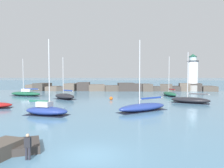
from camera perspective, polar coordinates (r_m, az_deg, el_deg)
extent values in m
plane|color=teal|center=(14.36, -5.66, -17.96)|extent=(600.00, 600.00, 0.00)
cube|color=teal|center=(126.89, 1.01, 0.26)|extent=(400.00, 116.00, 0.01)
cube|color=brown|center=(72.54, -19.79, -0.87)|extent=(4.03, 4.33, 1.84)
cube|color=#423D38|center=(71.56, -17.74, -0.70)|extent=(4.78, 6.08, 2.30)
cube|color=brown|center=(70.50, -15.12, -1.11)|extent=(3.66, 5.56, 1.32)
cube|color=#423D38|center=(69.67, -12.97, -1.17)|extent=(2.96, 5.17, 1.22)
cube|color=brown|center=(68.37, -10.53, -0.79)|extent=(4.11, 5.27, 2.25)
cube|color=#383330|center=(68.10, -7.44, -0.64)|extent=(4.08, 4.53, 2.58)
cube|color=brown|center=(67.33, -4.08, -0.94)|extent=(5.48, 5.62, 1.94)
cube|color=#4C443D|center=(66.52, 0.09, -1.10)|extent=(5.97, 5.73, 1.64)
cube|color=#383330|center=(66.91, 3.66, -0.76)|extent=(5.22, 5.71, 2.40)
cube|color=#383330|center=(66.89, 6.35, -0.86)|extent=(3.34, 4.75, 2.19)
cube|color=#4C443D|center=(67.21, 8.93, -0.88)|extent=(3.38, 5.64, 2.14)
cube|color=#423D38|center=(68.36, 10.96, -1.18)|extent=(3.59, 4.93, 1.34)
cube|color=#4C443D|center=(68.48, 13.92, -0.90)|extent=(4.25, 4.88, 2.05)
cube|color=#383330|center=(69.43, 16.06, -1.12)|extent=(3.62, 5.18, 1.46)
cube|color=brown|center=(69.22, 18.35, -0.79)|extent=(3.39, 3.75, 2.36)
cube|color=#383330|center=(70.81, 20.59, -0.77)|extent=(4.61, 4.89, 2.32)
cube|color=#4C443D|center=(72.26, 23.66, -1.08)|extent=(4.49, 5.70, 1.51)
cylinder|color=gray|center=(70.27, 20.26, -1.00)|extent=(4.02, 4.02, 1.80)
cylinder|color=white|center=(70.14, 20.32, 2.62)|extent=(2.98, 2.98, 7.07)
cylinder|color=#232328|center=(70.26, 20.36, 5.61)|extent=(3.42, 3.42, 0.25)
cylinder|color=silver|center=(70.30, 20.37, 6.18)|extent=(2.08, 2.08, 1.15)
cone|color=#194C38|center=(70.38, 20.38, 7.01)|extent=(2.53, 2.53, 0.90)
cube|color=#383330|center=(16.31, -22.87, -14.70)|extent=(3.29, 3.41, 0.50)
ellipsoid|color=black|center=(45.20, -12.29, -3.17)|extent=(5.67, 5.16, 1.18)
cube|color=black|center=(45.26, -12.29, -3.89)|extent=(5.43, 4.95, 0.03)
cylinder|color=silver|center=(45.32, -12.66, 2.22)|extent=(0.12, 0.12, 7.31)
cylinder|color=#BCBCC1|center=(44.23, -11.44, -1.80)|extent=(2.43, 1.98, 0.10)
cube|color=navy|center=(44.22, -11.44, -1.67)|extent=(2.14, 1.77, 0.20)
ellipsoid|color=navy|center=(30.28, 8.05, -6.03)|extent=(7.75, 6.47, 1.07)
cube|color=black|center=(30.37, 8.04, -7.00)|extent=(7.40, 6.20, 0.03)
cylinder|color=silver|center=(29.55, 7.24, 3.12)|extent=(0.12, 0.12, 8.55)
cylinder|color=#BCBCC1|center=(31.24, 10.24, -3.78)|extent=(3.63, 2.69, 0.10)
cube|color=navy|center=(31.23, 10.24, -3.59)|extent=(3.15, 2.38, 0.20)
ellipsoid|color=#195138|center=(52.48, 14.81, -2.52)|extent=(2.88, 6.53, 0.98)
cube|color=black|center=(52.53, 14.81, -3.03)|extent=(2.78, 6.22, 0.03)
cylinder|color=silver|center=(52.72, 14.67, 2.51)|extent=(0.12, 0.12, 8.22)
cylinder|color=#BCBCC1|center=(51.25, 15.38, -1.48)|extent=(0.71, 3.44, 0.10)
cube|color=maroon|center=(51.24, 15.38, -1.36)|extent=(0.71, 2.94, 0.20)
ellipsoid|color=navy|center=(28.32, -16.72, -6.73)|extent=(6.06, 3.74, 1.04)
cube|color=black|center=(28.40, -16.70, -7.74)|extent=(5.78, 3.62, 0.03)
cube|color=#B2B2B7|center=(28.35, -17.22, -5.01)|extent=(1.97, 1.70, 0.64)
cylinder|color=silver|center=(27.73, -16.10, 2.73)|extent=(0.12, 0.12, 8.26)
cylinder|color=#BCBCC1|center=(28.80, -18.63, -4.45)|extent=(3.03, 0.87, 0.10)
cube|color=#1E664C|center=(28.78, -18.63, -4.26)|extent=(2.60, 0.85, 0.20)
ellipsoid|color=#195138|center=(54.66, -21.64, -2.38)|extent=(8.00, 3.95, 1.04)
cube|color=black|center=(54.70, -21.63, -2.91)|extent=(7.61, 3.81, 0.03)
cube|color=silver|center=(54.36, -21.33, -1.52)|extent=(2.53, 1.71, 0.64)
cylinder|color=silver|center=(54.82, -22.20, 2.16)|extent=(0.12, 0.12, 7.64)
cylinder|color=#BCBCC1|center=(53.66, -20.35, -1.31)|extent=(4.14, 1.11, 0.10)
cube|color=navy|center=(53.65, -20.35, -1.20)|extent=(3.54, 1.06, 0.20)
ellipsoid|color=black|center=(40.70, 19.78, -3.99)|extent=(6.90, 4.88, 1.03)
cube|color=black|center=(40.76, 19.77, -4.69)|extent=(6.58, 4.69, 0.03)
cylinder|color=silver|center=(40.52, 19.18, 2.32)|extent=(0.12, 0.12, 7.90)
cylinder|color=#BCBCC1|center=(40.44, 21.65, -2.54)|extent=(3.30, 1.67, 0.10)
cube|color=#4C4C51|center=(40.43, 21.65, -2.40)|extent=(2.86, 1.52, 0.20)
sphere|color=#EA5914|center=(42.86, -0.25, -3.77)|extent=(0.66, 0.66, 0.66)
cylinder|color=black|center=(42.82, -0.25, -3.20)|extent=(0.04, 0.04, 0.20)
cylinder|color=#282833|center=(14.35, -21.47, -16.55)|extent=(0.14, 0.14, 0.76)
cylinder|color=#282833|center=(14.28, -20.77, -16.63)|extent=(0.14, 0.14, 0.76)
cube|color=#232328|center=(14.11, -21.16, -13.99)|extent=(0.36, 0.22, 0.60)
sphere|color=tan|center=(14.01, -21.19, -12.41)|extent=(0.20, 0.20, 0.20)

